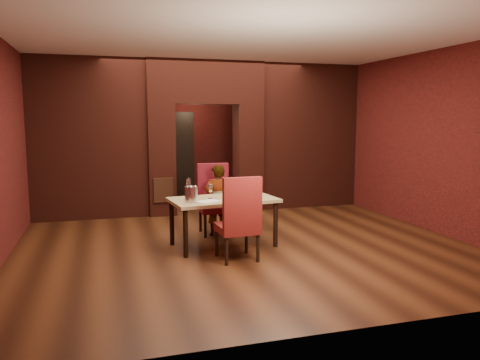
{
  "coord_description": "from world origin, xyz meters",
  "views": [
    {
      "loc": [
        -2.12,
        -7.77,
        2.02
      ],
      "look_at": [
        0.18,
        0.0,
        0.94
      ],
      "focal_mm": 35.0,
      "sensor_mm": 36.0,
      "label": 1
    }
  ],
  "objects_px": {
    "person_seated": "(217,200)",
    "wine_bucket": "(191,194)",
    "wine_glass_b": "(226,190)",
    "wine_glass_c": "(243,193)",
    "wine_glass_a": "(211,191)",
    "chair_near": "(237,218)",
    "potted_plant": "(255,219)",
    "dining_table": "(223,222)",
    "chair_far": "(216,199)",
    "water_bottle": "(189,188)"
  },
  "relations": [
    {
      "from": "person_seated",
      "to": "wine_bucket",
      "type": "relative_size",
      "value": 5.14
    },
    {
      "from": "wine_glass_b",
      "to": "wine_glass_c",
      "type": "height_order",
      "value": "wine_glass_b"
    },
    {
      "from": "wine_glass_a",
      "to": "wine_bucket",
      "type": "distance_m",
      "value": 0.41
    },
    {
      "from": "wine_glass_a",
      "to": "wine_bucket",
      "type": "relative_size",
      "value": 0.95
    },
    {
      "from": "chair_near",
      "to": "potted_plant",
      "type": "distance_m",
      "value": 1.87
    },
    {
      "from": "wine_glass_a",
      "to": "chair_near",
      "type": "bearing_deg",
      "value": -75.13
    },
    {
      "from": "wine_glass_c",
      "to": "potted_plant",
      "type": "xyz_separation_m",
      "value": [
        0.54,
        1.0,
        -0.67
      ]
    },
    {
      "from": "dining_table",
      "to": "wine_glass_c",
      "type": "distance_m",
      "value": 0.57
    },
    {
      "from": "chair_far",
      "to": "wine_bucket",
      "type": "relative_size",
      "value": 5.08
    },
    {
      "from": "chair_far",
      "to": "wine_glass_a",
      "type": "distance_m",
      "value": 0.85
    },
    {
      "from": "wine_bucket",
      "to": "dining_table",
      "type": "bearing_deg",
      "value": 19.02
    },
    {
      "from": "wine_glass_b",
      "to": "wine_glass_c",
      "type": "relative_size",
      "value": 1.21
    },
    {
      "from": "chair_far",
      "to": "wine_glass_a",
      "type": "bearing_deg",
      "value": -107.75
    },
    {
      "from": "person_seated",
      "to": "water_bottle",
      "type": "distance_m",
      "value": 0.86
    },
    {
      "from": "chair_near",
      "to": "wine_bucket",
      "type": "xyz_separation_m",
      "value": [
        -0.55,
        0.56,
        0.28
      ]
    },
    {
      "from": "chair_far",
      "to": "wine_glass_c",
      "type": "bearing_deg",
      "value": -74.81
    },
    {
      "from": "person_seated",
      "to": "wine_glass_a",
      "type": "bearing_deg",
      "value": 70.23
    },
    {
      "from": "dining_table",
      "to": "chair_near",
      "type": "distance_m",
      "value": 0.78
    },
    {
      "from": "person_seated",
      "to": "wine_bucket",
      "type": "height_order",
      "value": "person_seated"
    },
    {
      "from": "dining_table",
      "to": "wine_glass_a",
      "type": "height_order",
      "value": "wine_glass_a"
    },
    {
      "from": "chair_far",
      "to": "wine_glass_a",
      "type": "height_order",
      "value": "chair_far"
    },
    {
      "from": "chair_far",
      "to": "person_seated",
      "type": "distance_m",
      "value": 0.11
    },
    {
      "from": "wine_glass_c",
      "to": "person_seated",
      "type": "bearing_deg",
      "value": 105.33
    },
    {
      "from": "person_seated",
      "to": "potted_plant",
      "type": "xyz_separation_m",
      "value": [
        0.76,
        0.21,
        -0.42
      ]
    },
    {
      "from": "dining_table",
      "to": "wine_glass_b",
      "type": "bearing_deg",
      "value": 44.04
    },
    {
      "from": "wine_glass_c",
      "to": "wine_bucket",
      "type": "relative_size",
      "value": 0.79
    },
    {
      "from": "dining_table",
      "to": "wine_bucket",
      "type": "bearing_deg",
      "value": -167.83
    },
    {
      "from": "dining_table",
      "to": "water_bottle",
      "type": "xyz_separation_m",
      "value": [
        -0.52,
        0.13,
        0.54
      ]
    },
    {
      "from": "person_seated",
      "to": "wine_bucket",
      "type": "xyz_separation_m",
      "value": [
        -0.61,
        -0.86,
        0.27
      ]
    },
    {
      "from": "chair_near",
      "to": "wine_glass_c",
      "type": "bearing_deg",
      "value": -117.07
    },
    {
      "from": "wine_glass_b",
      "to": "person_seated",
      "type": "bearing_deg",
      "value": 90.38
    },
    {
      "from": "dining_table",
      "to": "wine_glass_b",
      "type": "distance_m",
      "value": 0.51
    },
    {
      "from": "chair_near",
      "to": "person_seated",
      "type": "xyz_separation_m",
      "value": [
        0.06,
        1.42,
        0.01
      ]
    },
    {
      "from": "chair_near",
      "to": "wine_bucket",
      "type": "relative_size",
      "value": 5.07
    },
    {
      "from": "potted_plant",
      "to": "chair_near",
      "type": "bearing_deg",
      "value": -116.75
    },
    {
      "from": "wine_glass_b",
      "to": "wine_bucket",
      "type": "xyz_separation_m",
      "value": [
        -0.62,
        -0.28,
        0.0
      ]
    },
    {
      "from": "water_bottle",
      "to": "person_seated",
      "type": "bearing_deg",
      "value": 42.57
    },
    {
      "from": "wine_glass_a",
      "to": "wine_glass_c",
      "type": "xyz_separation_m",
      "value": [
        0.48,
        -0.14,
        -0.02
      ]
    },
    {
      "from": "chair_far",
      "to": "person_seated",
      "type": "relative_size",
      "value": 0.99
    },
    {
      "from": "wine_glass_b",
      "to": "water_bottle",
      "type": "xyz_separation_m",
      "value": [
        -0.6,
        0.04,
        0.05
      ]
    },
    {
      "from": "wine_glass_c",
      "to": "potted_plant",
      "type": "relative_size",
      "value": 0.5
    },
    {
      "from": "wine_glass_b",
      "to": "water_bottle",
      "type": "distance_m",
      "value": 0.6
    },
    {
      "from": "wine_glass_c",
      "to": "wine_bucket",
      "type": "xyz_separation_m",
      "value": [
        -0.83,
        -0.07,
        0.02
      ]
    },
    {
      "from": "chair_near",
      "to": "dining_table",
      "type": "bearing_deg",
      "value": -92.49
    },
    {
      "from": "dining_table",
      "to": "wine_glass_b",
      "type": "xyz_separation_m",
      "value": [
        0.08,
        0.09,
        0.5
      ]
    },
    {
      "from": "wine_glass_a",
      "to": "potted_plant",
      "type": "distance_m",
      "value": 1.5
    },
    {
      "from": "wine_glass_b",
      "to": "potted_plant",
      "type": "height_order",
      "value": "wine_glass_b"
    },
    {
      "from": "person_seated",
      "to": "chair_near",
      "type": "bearing_deg",
      "value": 90.23
    },
    {
      "from": "wine_glass_b",
      "to": "wine_bucket",
      "type": "distance_m",
      "value": 0.68
    },
    {
      "from": "person_seated",
      "to": "chair_far",
      "type": "bearing_deg",
      "value": -84.9
    }
  ]
}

